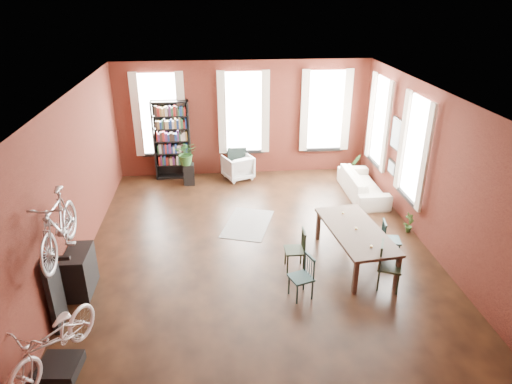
{
  "coord_description": "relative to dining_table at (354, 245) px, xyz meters",
  "views": [
    {
      "loc": [
        -0.82,
        -7.89,
        5.01
      ],
      "look_at": [
        -0.02,
        0.6,
        1.12
      ],
      "focal_mm": 32.0,
      "sensor_mm": 36.0,
      "label": 1
    }
  ],
  "objects": [
    {
      "name": "room",
      "position": [
        -1.57,
        1.04,
        1.78
      ],
      "size": [
        9.0,
        9.04,
        3.22
      ],
      "color": "black",
      "rests_on": "ground"
    },
    {
      "name": "dining_table",
      "position": [
        0.0,
        0.0,
        0.0
      ],
      "size": [
        1.2,
        2.2,
        0.72
      ],
      "primitive_type": "cube",
      "rotation": [
        0.0,
        0.0,
        0.12
      ],
      "color": "#48362B",
      "rests_on": "ground"
    },
    {
      "name": "dining_chair_a",
      "position": [
        -1.25,
        -1.02,
        0.04
      ],
      "size": [
        0.47,
        0.47,
        0.8
      ],
      "primitive_type": "cube",
      "rotation": [
        0.0,
        0.0,
        -1.24
      ],
      "color": "#183534",
      "rests_on": "ground"
    },
    {
      "name": "dining_chair_b",
      "position": [
        -1.21,
        -0.14,
        0.05
      ],
      "size": [
        0.38,
        0.38,
        0.82
      ],
      "primitive_type": "cube",
      "rotation": [
        0.0,
        0.0,
        -1.59
      ],
      "color": "black",
      "rests_on": "ground"
    },
    {
      "name": "dining_chair_c",
      "position": [
        0.37,
        -0.9,
        0.09
      ],
      "size": [
        0.54,
        0.54,
        0.89
      ],
      "primitive_type": "cube",
      "rotation": [
        0.0,
        0.0,
        1.17
      ],
      "color": "#202F1C",
      "rests_on": "ground"
    },
    {
      "name": "dining_chair_d",
      "position": [
        0.76,
        0.08,
        0.04
      ],
      "size": [
        0.43,
        0.43,
        0.79
      ],
      "primitive_type": "cube",
      "rotation": [
        0.0,
        0.0,
        1.39
      ],
      "color": "#193737",
      "rests_on": "ground"
    },
    {
      "name": "bookshelf",
      "position": [
        -3.82,
        4.72,
        0.74
      ],
      "size": [
        1.0,
        0.32,
        2.2
      ],
      "primitive_type": "cube",
      "color": "black",
      "rests_on": "ground"
    },
    {
      "name": "white_armchair",
      "position": [
        -2.03,
        4.48,
        0.02
      ],
      "size": [
        0.94,
        0.92,
        0.75
      ],
      "primitive_type": "imported",
      "rotation": [
        0.0,
        0.0,
        3.55
      ],
      "color": "silver",
      "rests_on": "ground"
    },
    {
      "name": "cream_sofa",
      "position": [
        1.13,
        3.02,
        0.05
      ],
      "size": [
        0.61,
        2.08,
        0.81
      ],
      "primitive_type": "imported",
      "rotation": [
        0.0,
        0.0,
        1.57
      ],
      "color": "beige",
      "rests_on": "ground"
    },
    {
      "name": "striped_rug",
      "position": [
        -1.96,
        1.73,
        -0.35
      ],
      "size": [
        1.37,
        1.74,
        0.01
      ],
      "primitive_type": "cube",
      "rotation": [
        0.0,
        0.0,
        -0.31
      ],
      "color": "black",
      "rests_on": "ground"
    },
    {
      "name": "bike_trainer",
      "position": [
        -4.95,
        -2.4,
        -0.28
      ],
      "size": [
        0.6,
        0.6,
        0.16
      ],
      "primitive_type": "cube",
      "rotation": [
        0.0,
        0.0,
        -0.09
      ],
      "color": "black",
      "rests_on": "ground"
    },
    {
      "name": "bike_wall_rack",
      "position": [
        -5.22,
        -1.38,
        0.29
      ],
      "size": [
        0.16,
        0.6,
        1.3
      ],
      "primitive_type": "cube",
      "color": "black",
      "rests_on": "ground"
    },
    {
      "name": "console_table",
      "position": [
        -5.1,
        -0.48,
        0.04
      ],
      "size": [
        0.4,
        0.8,
        0.8
      ],
      "primitive_type": "cube",
      "color": "black",
      "rests_on": "ground"
    },
    {
      "name": "plant_stand",
      "position": [
        -3.39,
        4.19,
        -0.07
      ],
      "size": [
        0.3,
        0.3,
        0.58
      ],
      "primitive_type": "cube",
      "rotation": [
        0.0,
        0.0,
        0.03
      ],
      "color": "black",
      "rests_on": "ground"
    },
    {
      "name": "plant_by_sofa",
      "position": [
        1.24,
        4.23,
        -0.2
      ],
      "size": [
        0.55,
        0.77,
        0.31
      ],
      "primitive_type": "imported",
      "rotation": [
        0.0,
        0.0,
        0.26
      ],
      "color": "#295D25",
      "rests_on": "ground"
    },
    {
      "name": "plant_small",
      "position": [
        1.55,
        1.03,
        -0.27
      ],
      "size": [
        0.44,
        0.53,
        0.17
      ],
      "primitive_type": "imported",
      "rotation": [
        0.0,
        0.0,
        0.52
      ],
      "color": "#386227",
      "rests_on": "ground"
    },
    {
      "name": "bicycle_floor",
      "position": [
        -4.92,
        -2.43,
        0.65
      ],
      "size": [
        0.89,
        1.05,
        1.69
      ],
      "primitive_type": "imported",
      "rotation": [
        0.0,
        0.0,
        -0.41
      ],
      "color": "beige",
      "rests_on": "bike_trainer"
    },
    {
      "name": "bicycle_hung",
      "position": [
        -4.97,
        -1.38,
        1.77
      ],
      "size": [
        0.47,
        1.0,
        1.66
      ],
      "primitive_type": "imported",
      "color": "#A5A8AD",
      "rests_on": "bike_wall_rack"
    },
    {
      "name": "plant_on_stand",
      "position": [
        -3.42,
        4.17,
        0.48
      ],
      "size": [
        0.6,
        0.66,
        0.51
      ],
      "primitive_type": "imported",
      "rotation": [
        0.0,
        0.0,
        0.01
      ],
      "color": "#2A5C24",
      "rests_on": "plant_stand"
    }
  ]
}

